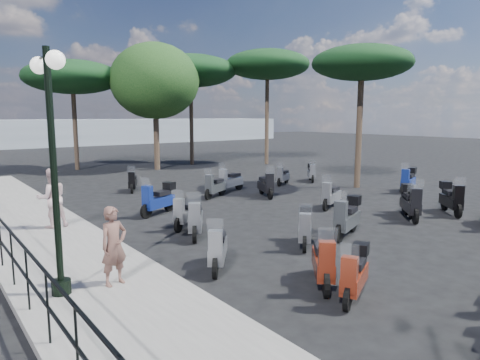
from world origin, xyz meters
TOP-DOWN VIEW (x-y plane):
  - ground at (0.00, 0.00)m, footprint 120.00×120.00m
  - sidewalk at (-6.50, 3.00)m, footprint 3.00×30.00m
  - lamp_post_1 at (-7.18, -0.26)m, footprint 0.36×1.31m
  - woman at (-6.21, -0.43)m, footprint 0.64×0.49m
  - pedestrian_far at (-6.03, 4.92)m, footprint 0.88×0.70m
  - scooter_1 at (-2.75, -2.71)m, footprint 1.23×1.34m
  - scooter_2 at (-2.76, -3.49)m, footprint 1.43×0.88m
  - scooter_3 at (-3.93, -0.64)m, footprint 1.13×1.33m
  - scooter_4 at (-2.68, 2.95)m, footprint 1.33×1.07m
  - scooter_5 at (-1.34, 9.98)m, footprint 0.86×1.41m
  - scooter_8 at (-1.08, -0.58)m, footprint 1.25×1.21m
  - scooter_9 at (-2.95, 1.88)m, footprint 1.10×1.51m
  - scooter_10 at (-2.51, 5.08)m, footprint 1.65×0.95m
  - scooter_11 at (0.82, 6.49)m, footprint 1.52×0.91m
  - scooter_15 at (0.50, -0.69)m, footprint 1.73×0.91m
  - scooter_16 at (3.07, 2.10)m, footprint 1.58×0.83m
  - scooter_17 at (2.17, 7.25)m, footprint 1.71×0.73m
  - scooter_20 at (4.34, -0.25)m, footprint 1.18×1.13m
  - scooter_21 at (3.89, -0.64)m, footprint 1.43×1.39m
  - scooter_22 at (2.64, 5.30)m, footprint 0.88×1.62m
  - scooter_23 at (5.42, 7.23)m, footprint 1.37×0.84m
  - scooter_27 at (5.74, -1.07)m, footprint 1.34×1.40m
  - scooter_28 at (8.61, 2.33)m, footprint 1.70×0.81m
  - scooter_29 at (7.43, 7.19)m, footprint 1.09×1.24m
  - broadleaf_tree at (3.25, 16.72)m, footprint 5.56×5.56m
  - pine_0 at (6.53, 17.84)m, footprint 6.36×6.36m
  - pine_1 at (10.97, 14.88)m, footprint 5.89×5.89m
  - pine_2 at (-0.88, 19.75)m, footprint 6.01×6.01m
  - pine_3 at (7.78, 4.52)m, footprint 4.67×4.67m
  - distant_hills at (0.00, 45.00)m, footprint 70.00×8.00m

SIDE VIEW (x-z plane):
  - ground at x=0.00m, z-range 0.00..0.00m
  - sidewalk at x=-6.50m, z-range 0.00..0.15m
  - scooter_23 at x=5.42m, z-range -0.18..1.01m
  - scooter_5 at x=-1.34m, z-range -0.19..1.04m
  - scooter_4 at x=-2.68m, z-range -0.20..1.08m
  - scooter_20 at x=4.34m, z-range -0.15..1.04m
  - scooter_29 at x=7.43m, z-range -0.15..1.05m
  - scooter_3 at x=-3.93m, z-range -0.20..1.11m
  - scooter_11 at x=0.82m, z-range -0.20..1.11m
  - scooter_16 at x=3.07m, z-range -0.20..1.12m
  - scooter_2 at x=-2.76m, z-range -0.15..1.08m
  - scooter_1 at x=-2.75m, z-range -0.21..1.16m
  - scooter_8 at x=-1.08m, z-range -0.16..1.11m
  - scooter_22 at x=2.64m, z-range -0.21..1.16m
  - scooter_17 at x=2.17m, z-range -0.21..1.18m
  - scooter_9 at x=-2.95m, z-range -0.21..1.18m
  - scooter_28 at x=8.61m, z-range -0.17..1.22m
  - scooter_27 at x=5.74m, z-range -0.17..1.23m
  - scooter_10 at x=-2.51m, z-range -0.17..1.23m
  - scooter_15 at x=0.50m, z-range -0.18..1.27m
  - scooter_21 at x=3.89m, z-range -0.18..1.27m
  - woman at x=-6.21m, z-range 0.15..1.71m
  - pedestrian_far at x=-6.03m, z-range 0.15..1.91m
  - distant_hills at x=0.00m, z-range 0.00..3.00m
  - lamp_post_1 at x=-7.18m, z-range 0.46..4.92m
  - broadleaf_tree at x=3.25m, z-range 1.60..9.54m
  - pine_2 at x=-0.88m, z-range 2.37..9.24m
  - pine_3 at x=7.78m, z-range 2.49..9.17m
  - pine_0 at x=6.53m, z-range 2.67..10.28m
  - pine_1 at x=10.97m, z-range 2.94..10.93m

